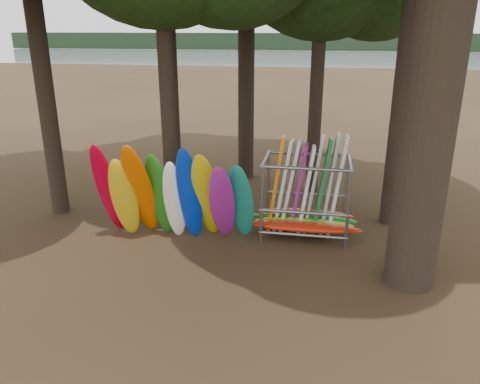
# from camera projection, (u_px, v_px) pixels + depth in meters

# --- Properties ---
(ground) EXTENTS (120.00, 120.00, 0.00)m
(ground) POSITION_uv_depth(u_px,v_px,m) (200.00, 262.00, 11.75)
(ground) COLOR #47331E
(ground) RESTS_ON ground
(lake) EXTENTS (160.00, 160.00, 0.00)m
(lake) POSITION_uv_depth(u_px,v_px,m) (306.00, 67.00, 67.40)
(lake) COLOR gray
(lake) RESTS_ON ground
(far_shore) EXTENTS (160.00, 4.00, 4.00)m
(far_shore) POSITION_uv_depth(u_px,v_px,m) (316.00, 42.00, 113.11)
(far_shore) COLOR black
(far_shore) RESTS_ON ground
(kayak_row) EXTENTS (4.30, 2.03, 3.05)m
(kayak_row) POSITION_uv_depth(u_px,v_px,m) (174.00, 197.00, 12.39)
(kayak_row) COLOR #C00021
(kayak_row) RESTS_ON ground
(storage_rack) EXTENTS (3.19, 1.53, 2.90)m
(storage_rack) POSITION_uv_depth(u_px,v_px,m) (305.00, 200.00, 13.03)
(storage_rack) COLOR gray
(storage_rack) RESTS_ON ground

